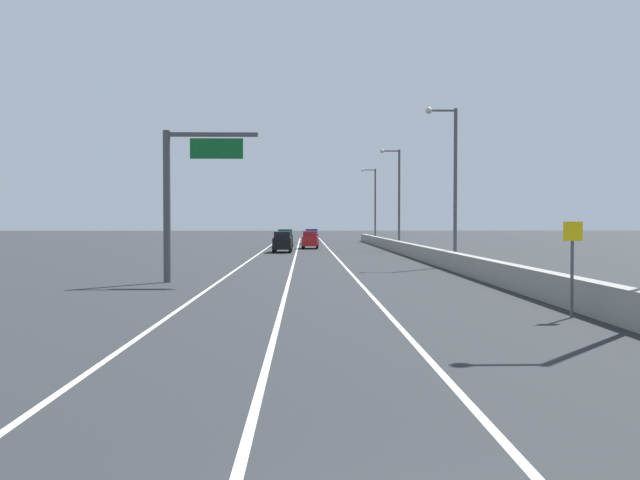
% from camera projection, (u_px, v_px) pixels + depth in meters
% --- Properties ---
extents(ground_plane, '(320.00, 320.00, 0.00)m').
position_uv_depth(ground_plane, '(316.00, 251.00, 69.15)').
color(ground_plane, '#26282B').
extents(lane_stripe_left, '(0.16, 130.00, 0.00)m').
position_uv_depth(lane_stripe_left, '(257.00, 255.00, 60.03)').
color(lane_stripe_left, silver).
rests_on(lane_stripe_left, ground_plane).
extents(lane_stripe_center, '(0.16, 130.00, 0.00)m').
position_uv_depth(lane_stripe_center, '(296.00, 255.00, 60.11)').
color(lane_stripe_center, silver).
rests_on(lane_stripe_center, ground_plane).
extents(lane_stripe_right, '(0.16, 130.00, 0.00)m').
position_uv_depth(lane_stripe_right, '(334.00, 255.00, 60.19)').
color(lane_stripe_right, silver).
rests_on(lane_stripe_right, ground_plane).
extents(jersey_barrier_right, '(0.60, 120.00, 1.10)m').
position_uv_depth(jersey_barrier_right, '(440.00, 258.00, 45.34)').
color(jersey_barrier_right, gray).
rests_on(jersey_barrier_right, ground_plane).
extents(overhead_sign_gantry, '(4.68, 0.36, 7.50)m').
position_uv_depth(overhead_sign_gantry, '(182.00, 187.00, 32.94)').
color(overhead_sign_gantry, '#47474C').
rests_on(overhead_sign_gantry, ground_plane).
extents(speed_advisory_sign, '(0.60, 0.11, 3.00)m').
position_uv_depth(speed_advisory_sign, '(572.00, 261.00, 20.78)').
color(speed_advisory_sign, '#4C4C51').
rests_on(speed_advisory_sign, ground_plane).
extents(lamp_post_right_second, '(2.14, 0.44, 10.63)m').
position_uv_depth(lamp_post_right_second, '(452.00, 176.00, 44.61)').
color(lamp_post_right_second, '#4C4C51').
rests_on(lamp_post_right_second, ground_plane).
extents(lamp_post_right_third, '(2.14, 0.44, 10.63)m').
position_uv_depth(lamp_post_right_third, '(397.00, 193.00, 70.02)').
color(lamp_post_right_third, '#4C4C51').
rests_on(lamp_post_right_third, ground_plane).
extents(lamp_post_right_fourth, '(2.14, 0.44, 10.63)m').
position_uv_depth(lamp_post_right_fourth, '(374.00, 200.00, 95.44)').
color(lamp_post_right_fourth, '#4C4C51').
rests_on(lamp_post_right_fourth, ground_plane).
extents(car_black_0, '(1.86, 4.76, 2.05)m').
position_uv_depth(car_black_0, '(283.00, 242.00, 65.62)').
color(car_black_0, black).
rests_on(car_black_0, ground_plane).
extents(car_green_1, '(1.99, 4.06, 2.12)m').
position_uv_depth(car_green_1, '(285.00, 238.00, 80.43)').
color(car_green_1, '#196033').
rests_on(car_green_1, ground_plane).
extents(car_red_2, '(1.95, 4.73, 1.96)m').
position_uv_depth(car_red_2, '(310.00, 240.00, 74.87)').
color(car_red_2, red).
rests_on(car_red_2, ground_plane).
extents(car_blue_3, '(2.00, 4.37, 2.05)m').
position_uv_depth(car_blue_3, '(312.00, 237.00, 90.27)').
color(car_blue_3, '#1E389E').
rests_on(car_blue_3, ground_plane).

